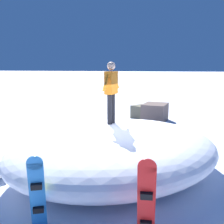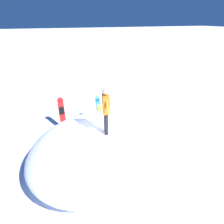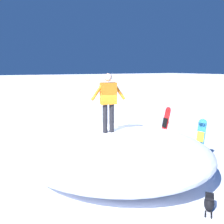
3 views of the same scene
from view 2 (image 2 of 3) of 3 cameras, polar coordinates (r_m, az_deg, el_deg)
name	(u,v)px [view 2 (image 2 of 3)]	position (r m, az deg, el deg)	size (l,w,h in m)	color
ground	(94,154)	(8.72, -5.17, -11.77)	(240.00, 240.00, 0.00)	white
snow_mound	(100,145)	(7.98, -3.38, -9.47)	(5.05, 6.05, 1.38)	white
snowboarder_standing	(106,108)	(6.97, -1.74, 1.10)	(1.03, 0.32, 1.73)	black
snowboard_primary_upright	(62,114)	(10.36, -14.06, -0.44)	(0.41, 0.30, 1.69)	red
snowboard_secondary_upright	(99,110)	(10.60, -3.64, 0.45)	(0.46, 0.40, 1.55)	#2672BF
backpack_near	(76,119)	(11.20, -10.26, -2.09)	(0.45, 0.69, 0.32)	black
backpack_far	(152,132)	(9.97, 11.46, -5.60)	(0.49, 0.43, 0.40)	black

